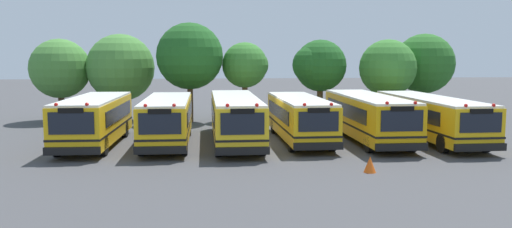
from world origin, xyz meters
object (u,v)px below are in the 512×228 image
object	(u,v)px
school_bus_5	(429,116)
traffic_cone	(370,164)
tree_5	(388,68)
tree_6	(426,63)
school_bus_0	(95,119)
school_bus_4	(368,116)
tree_2	(192,56)
school_bus_2	(235,117)
school_bus_3	(300,117)
tree_0	(61,69)
tree_4	(318,66)
school_bus_1	(167,119)
tree_3	(247,65)
tree_1	(119,67)

from	to	relation	value
school_bus_5	traffic_cone	bearing A→B (deg)	51.72
tree_5	tree_6	xyz separation A→B (m)	(3.58, 1.44, 0.31)
school_bus_0	school_bus_4	world-z (taller)	school_bus_0
tree_2	tree_6	size ratio (longest dim) A/B	1.10
school_bus_4	tree_6	bearing A→B (deg)	-127.46
school_bus_4	school_bus_2	bearing A→B (deg)	-0.06
school_bus_3	school_bus_4	world-z (taller)	school_bus_4
school_bus_0	traffic_cone	distance (m)	15.07
tree_0	tree_4	xyz separation A→B (m)	(19.06, -1.41, 0.26)
school_bus_2	tree_5	distance (m)	15.11
school_bus_3	traffic_cone	world-z (taller)	school_bus_3
tree_0	school_bus_5	bearing A→B (deg)	-24.94
school_bus_4	school_bus_1	bearing A→B (deg)	1.31
tree_2	tree_6	distance (m)	18.22
school_bus_2	school_bus_3	bearing A→B (deg)	-178.93
tree_0	traffic_cone	xyz separation A→B (m)	(17.48, -18.85, -3.51)
school_bus_4	tree_0	world-z (taller)	tree_0
school_bus_0	tree_6	world-z (taller)	tree_6
school_bus_2	school_bus_3	world-z (taller)	school_bus_2
tree_0	tree_2	distance (m)	9.91
tree_5	tree_3	bearing A→B (deg)	175.47
school_bus_5	tree_4	size ratio (longest dim) A/B	1.85
school_bus_5	tree_6	bearing A→B (deg)	-113.04
school_bus_2	tree_0	xyz separation A→B (m)	(-12.30, 10.76, 2.43)
school_bus_5	school_bus_1	bearing A→B (deg)	-0.40
tree_0	tree_6	xyz separation A→B (m)	(27.89, -0.51, 0.42)
tree_0	tree_2	xyz separation A→B (m)	(9.72, -1.68, 0.99)
tree_0	tree_3	size ratio (longest dim) A/B	1.04
tree_1	tree_3	xyz separation A→B (m)	(9.50, -0.85, 0.14)
school_bus_4	tree_6	xyz separation A→B (m)	(7.93, 10.28, 2.84)
school_bus_2	school_bus_0	bearing A→B (deg)	1.75
school_bus_1	school_bus_2	xyz separation A→B (m)	(3.75, 0.26, 0.02)
tree_4	school_bus_3	bearing A→B (deg)	-108.33
school_bus_0	tree_0	bearing A→B (deg)	-65.92
school_bus_4	traffic_cone	bearing A→B (deg)	73.11
school_bus_4	tree_5	distance (m)	10.18
tree_0	school_bus_1	bearing A→B (deg)	-52.17
tree_0	tree_4	bearing A→B (deg)	-4.23
tree_2	tree_5	size ratio (longest dim) A/B	1.19
school_bus_2	school_bus_4	size ratio (longest dim) A/B	1.06
tree_2	traffic_cone	distance (m)	19.37
tree_5	school_bus_2	bearing A→B (deg)	-143.71
school_bus_2	tree_2	size ratio (longest dim) A/B	1.55
school_bus_4	tree_3	bearing A→B (deg)	-57.16
school_bus_3	tree_0	distance (m)	19.39
school_bus_1	tree_2	size ratio (longest dim) A/B	1.32
school_bus_1	traffic_cone	world-z (taller)	school_bus_1
school_bus_1	school_bus_2	world-z (taller)	school_bus_2
school_bus_0	tree_2	distance (m)	11.15
school_bus_3	school_bus_5	xyz separation A→B (m)	(7.58, -0.28, -0.00)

